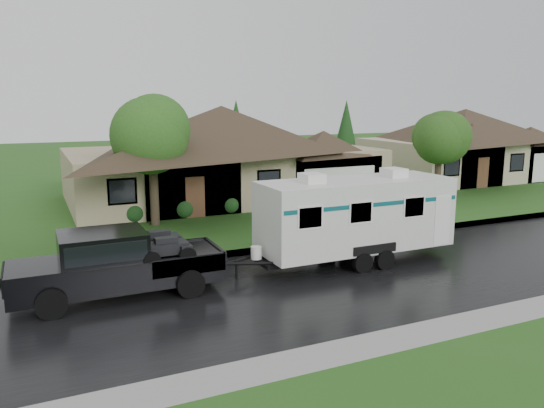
{
  "coord_description": "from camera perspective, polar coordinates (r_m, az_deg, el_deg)",
  "views": [
    {
      "loc": [
        -8.77,
        -16.77,
        5.97
      ],
      "look_at": [
        -0.14,
        2.0,
        1.98
      ],
      "focal_mm": 35.0,
      "sensor_mm": 36.0,
      "label": 1
    }
  ],
  "objects": [
    {
      "name": "house_neighbor",
      "position": [
        44.02,
        20.36,
        6.79
      ],
      "size": [
        15.12,
        9.72,
        6.45
      ],
      "color": "tan",
      "rests_on": "lawn"
    },
    {
      "name": "tree_right_green",
      "position": [
        33.09,
        17.6,
        6.7
      ],
      "size": [
        3.2,
        3.2,
        5.3
      ],
      "color": "#382B1E",
      "rests_on": "lawn"
    },
    {
      "name": "ground",
      "position": [
        19.84,
        2.81,
        -6.6
      ],
      "size": [
        140.0,
        140.0,
        0.0
      ],
      "primitive_type": "plane",
      "color": "#28591B",
      "rests_on": "ground"
    },
    {
      "name": "lawn",
      "position": [
        33.48,
        -9.11,
        0.64
      ],
      "size": [
        140.0,
        26.0,
        0.15
      ],
      "primitive_type": "cube",
      "color": "#28591B",
      "rests_on": "ground"
    },
    {
      "name": "tree_left_green",
      "position": [
        25.53,
        -12.81,
        7.19
      ],
      "size": [
        3.73,
        3.73,
        6.17
      ],
      "color": "#382B1E",
      "rests_on": "lawn"
    },
    {
      "name": "shrub_row",
      "position": [
        28.7,
        -2.2,
        0.23
      ],
      "size": [
        13.6,
        1.0,
        1.0
      ],
      "color": "#143814",
      "rests_on": "lawn"
    },
    {
      "name": "road",
      "position": [
        18.18,
        5.75,
        -8.29
      ],
      "size": [
        140.0,
        8.0,
        0.01
      ],
      "primitive_type": "cube",
      "color": "black",
      "rests_on": "ground"
    },
    {
      "name": "house_main",
      "position": [
        32.63,
        -4.83,
        6.7
      ],
      "size": [
        19.44,
        10.8,
        6.9
      ],
      "color": "tan",
      "rests_on": "lawn"
    },
    {
      "name": "curb",
      "position": [
        21.75,
        0.07,
        -4.8
      ],
      "size": [
        140.0,
        0.5,
        0.15
      ],
      "primitive_type": "cube",
      "color": "gray",
      "rests_on": "ground"
    },
    {
      "name": "pickup_truck",
      "position": [
        17.13,
        -16.66,
        -5.98
      ],
      "size": [
        6.3,
        2.4,
        2.1
      ],
      "color": "black",
      "rests_on": "ground"
    },
    {
      "name": "travel_trailer",
      "position": [
        20.05,
        8.98,
        -1.07
      ],
      "size": [
        7.78,
        2.73,
        3.49
      ],
      "color": "silver",
      "rests_on": "ground"
    }
  ]
}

